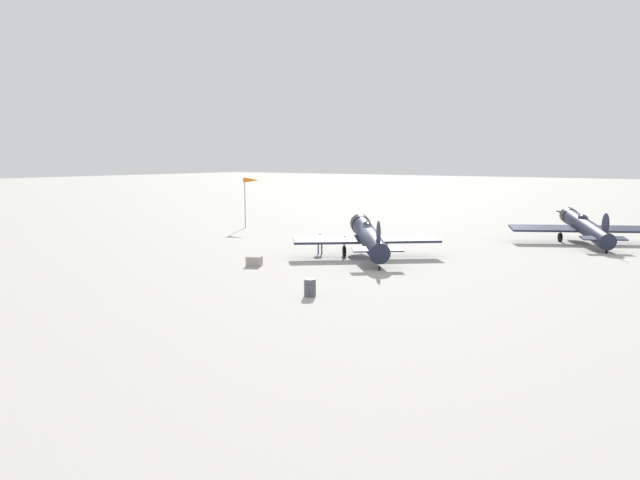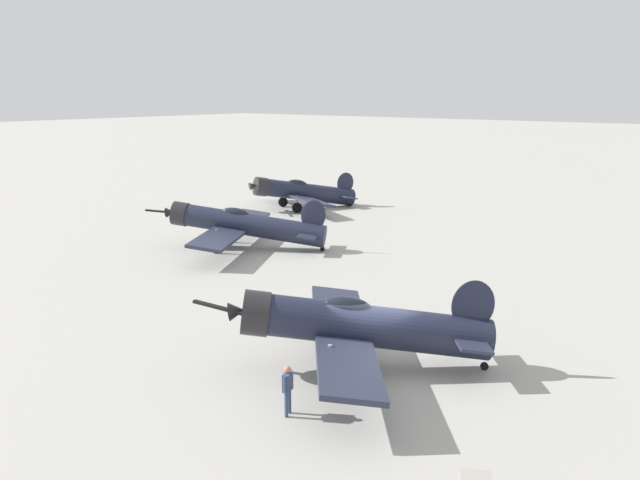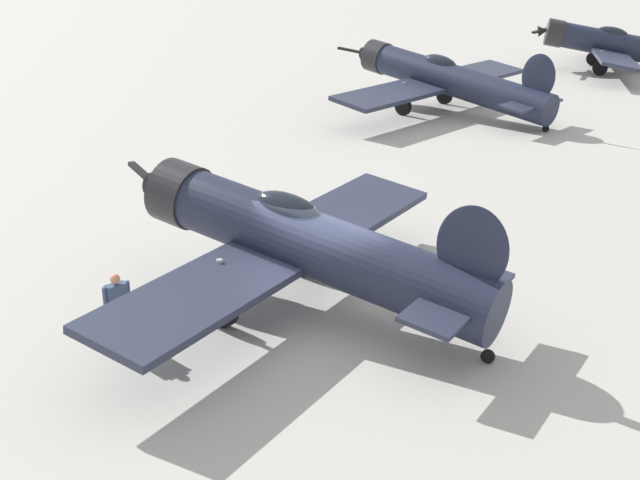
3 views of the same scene
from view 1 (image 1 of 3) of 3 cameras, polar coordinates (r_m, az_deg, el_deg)
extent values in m
plane|color=#A8A59E|center=(41.79, 4.91, -1.98)|extent=(400.00, 400.00, 0.00)
cylinder|color=#1E2338|center=(41.54, 4.94, 0.25)|extent=(7.38, 6.49, 2.48)
cylinder|color=#232326|center=(45.33, 4.07, 1.56)|extent=(1.83, 1.89, 1.65)
cone|color=#232326|center=(45.96, 3.94, 1.76)|extent=(0.89, 0.90, 0.71)
cube|color=black|center=(46.11, 3.91, 1.78)|extent=(2.97, 1.02, 0.47)
ellipsoid|color=black|center=(42.26, 4.75, 1.36)|extent=(1.85, 1.72, 0.89)
cube|color=#282D42|center=(42.54, 4.70, 0.07)|extent=(8.48, 9.63, 0.42)
ellipsoid|color=#1E2338|center=(38.05, 5.87, 0.61)|extent=(1.39, 1.19, 1.95)
cube|color=#282D42|center=(38.39, 5.79, -0.93)|extent=(3.03, 3.32, 0.24)
cylinder|color=#999BA0|center=(42.84, 2.45, -0.37)|extent=(0.14, 0.14, 1.18)
cylinder|color=black|center=(42.93, 2.44, -1.15)|extent=(0.74, 0.67, 0.80)
cylinder|color=#999BA0|center=(43.38, 6.68, -0.31)|extent=(0.14, 0.14, 1.18)
cylinder|color=black|center=(43.47, 6.67, -1.08)|extent=(0.74, 0.67, 0.80)
cylinder|color=black|center=(37.92, 5.96, -2.82)|extent=(0.28, 0.26, 0.28)
cylinder|color=#1E2338|center=(53.63, 25.09, 1.13)|extent=(8.85, 5.80, 2.54)
cylinder|color=#232326|center=(57.74, 23.64, 2.23)|extent=(1.66, 1.81, 1.57)
cone|color=#232326|center=(58.35, 23.45, 2.38)|extent=(0.84, 0.84, 0.68)
cube|color=black|center=(58.49, 23.40, 2.40)|extent=(2.00, 2.18, 0.45)
ellipsoid|color=black|center=(54.42, 24.81, 1.98)|extent=(1.92, 1.53, 0.89)
cube|color=#282D42|center=(54.69, 24.68, 1.03)|extent=(7.67, 11.48, 0.43)
ellipsoid|color=#1E2338|center=(49.92, 26.64, 1.37)|extent=(1.56, 0.95, 2.04)
cube|color=#282D42|center=(50.23, 26.48, 0.16)|extent=(2.63, 3.50, 0.24)
cylinder|color=#999BA0|center=(54.75, 22.91, 0.79)|extent=(0.14, 0.14, 1.07)
cylinder|color=black|center=(54.82, 22.88, 0.24)|extent=(0.80, 0.57, 0.80)
cylinder|color=#999BA0|center=(55.79, 26.00, 0.74)|extent=(0.14, 0.14, 1.07)
cylinder|color=black|center=(55.86, 25.97, 0.19)|extent=(0.80, 0.57, 0.80)
cylinder|color=black|center=(49.66, 26.73, -1.05)|extent=(0.29, 0.22, 0.28)
cylinder|color=#384766|center=(44.09, -0.18, -0.90)|extent=(0.11, 0.11, 0.78)
cylinder|color=#384766|center=(44.02, 0.18, -0.92)|extent=(0.11, 0.11, 0.78)
cube|color=#384766|center=(43.96, 0.00, -0.05)|extent=(0.35, 0.47, 0.56)
sphere|color=#C27559|center=(43.90, 0.00, 0.46)|extent=(0.21, 0.21, 0.21)
cylinder|color=#384766|center=(44.01, -0.33, -0.02)|extent=(0.08, 0.08, 0.52)
cylinder|color=#384766|center=(43.90, 0.33, -0.04)|extent=(0.08, 0.08, 0.52)
cube|color=#9E998E|center=(39.50, -6.60, -2.11)|extent=(1.15, 1.27, 0.66)
cylinder|color=#474C56|center=(30.63, -1.01, -4.78)|extent=(0.64, 0.64, 0.94)
torus|color=#474C56|center=(30.59, -1.01, -4.44)|extent=(0.67, 0.67, 0.04)
torus|color=#474C56|center=(30.68, -1.01, -5.12)|extent=(0.67, 0.67, 0.04)
cylinder|color=gray|center=(61.35, -7.51, 3.67)|extent=(0.10, 0.10, 5.24)
cone|color=orange|center=(60.68, -6.85, 5.97)|extent=(0.74, 1.88, 0.56)
camera|label=2|loc=(45.89, -26.08, 10.16)|focal=40.09mm
camera|label=3|loc=(32.28, -17.70, 9.74)|focal=46.70mm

